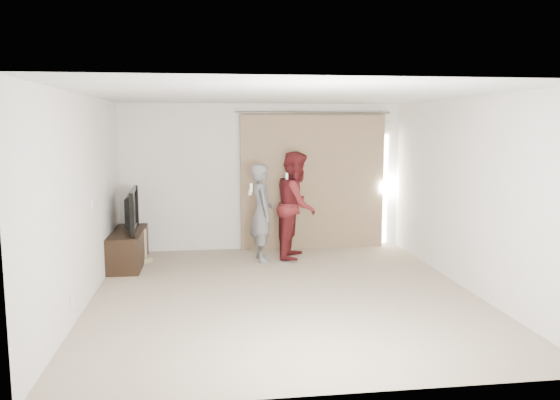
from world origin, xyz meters
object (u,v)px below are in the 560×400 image
(tv, at_px, (126,210))
(person_man, at_px, (262,213))
(person_woman, at_px, (296,205))
(tv_console, at_px, (128,248))

(tv, height_order, person_man, person_man)
(person_man, relative_size, person_woman, 0.89)
(tv_console, relative_size, person_man, 0.89)
(person_man, distance_m, person_woman, 0.62)
(tv, xyz_separation_m, person_man, (2.16, 0.01, -0.09))
(tv_console, bearing_deg, tv, 0.00)
(tv_console, distance_m, person_woman, 2.83)
(tv_console, bearing_deg, person_man, 0.39)
(tv, xyz_separation_m, person_woman, (2.76, 0.15, 0.01))
(tv, bearing_deg, person_man, -93.12)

